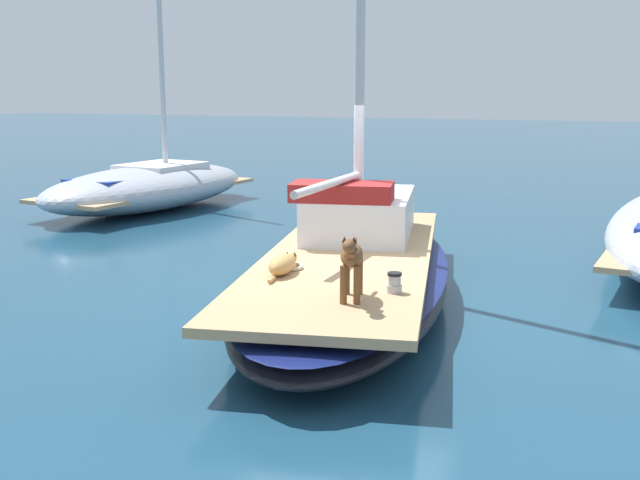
{
  "coord_description": "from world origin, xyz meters",
  "views": [
    {
      "loc": [
        3.14,
        -8.83,
        2.71
      ],
      "look_at": [
        0.0,
        -1.0,
        1.01
      ],
      "focal_mm": 42.11,
      "sensor_mm": 36.0,
      "label": 1
    }
  ],
  "objects_px": {
    "coiled_rope": "(290,267)",
    "moored_boat_port_side": "(149,186)",
    "deck_winch": "(394,283)",
    "sailboat_main": "(349,277)",
    "dog_tan": "(283,264)",
    "dog_brown": "(351,259)"
  },
  "relations": [
    {
      "from": "deck_winch",
      "to": "dog_tan",
      "type": "bearing_deg",
      "value": 167.2
    },
    {
      "from": "dog_tan",
      "to": "dog_brown",
      "type": "relative_size",
      "value": 1.03
    },
    {
      "from": "dog_tan",
      "to": "sailboat_main",
      "type": "bearing_deg",
      "value": 76.08
    },
    {
      "from": "coiled_rope",
      "to": "moored_boat_port_side",
      "type": "bearing_deg",
      "value": 134.52
    },
    {
      "from": "deck_winch",
      "to": "coiled_rope",
      "type": "relative_size",
      "value": 0.65
    },
    {
      "from": "sailboat_main",
      "to": "dog_tan",
      "type": "relative_size",
      "value": 7.98
    },
    {
      "from": "sailboat_main",
      "to": "coiled_rope",
      "type": "relative_size",
      "value": 23.45
    },
    {
      "from": "deck_winch",
      "to": "moored_boat_port_side",
      "type": "height_order",
      "value": "moored_boat_port_side"
    },
    {
      "from": "deck_winch",
      "to": "sailboat_main",
      "type": "bearing_deg",
      "value": 123.4
    },
    {
      "from": "moored_boat_port_side",
      "to": "deck_winch",
      "type": "bearing_deg",
      "value": -42.09
    },
    {
      "from": "deck_winch",
      "to": "coiled_rope",
      "type": "distance_m",
      "value": 1.53
    },
    {
      "from": "coiled_rope",
      "to": "sailboat_main",
      "type": "bearing_deg",
      "value": 72.33
    },
    {
      "from": "sailboat_main",
      "to": "coiled_rope",
      "type": "xyz_separation_m",
      "value": [
        -0.35,
        -1.09,
        0.35
      ]
    },
    {
      "from": "dog_tan",
      "to": "moored_boat_port_side",
      "type": "relative_size",
      "value": 0.14
    },
    {
      "from": "coiled_rope",
      "to": "moored_boat_port_side",
      "type": "relative_size",
      "value": 0.05
    },
    {
      "from": "dog_tan",
      "to": "moored_boat_port_side",
      "type": "bearing_deg",
      "value": 133.64
    },
    {
      "from": "sailboat_main",
      "to": "coiled_rope",
      "type": "distance_m",
      "value": 1.19
    },
    {
      "from": "moored_boat_port_side",
      "to": "dog_tan",
      "type": "bearing_deg",
      "value": -46.36
    },
    {
      "from": "sailboat_main",
      "to": "moored_boat_port_side",
      "type": "height_order",
      "value": "moored_boat_port_side"
    },
    {
      "from": "dog_tan",
      "to": "coiled_rope",
      "type": "bearing_deg",
      "value": 95.18
    },
    {
      "from": "dog_tan",
      "to": "coiled_rope",
      "type": "distance_m",
      "value": 0.24
    },
    {
      "from": "coiled_rope",
      "to": "deck_winch",
      "type": "bearing_deg",
      "value": -20.97
    }
  ]
}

